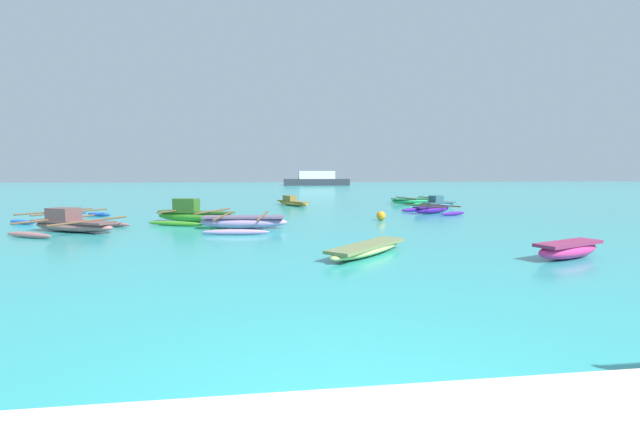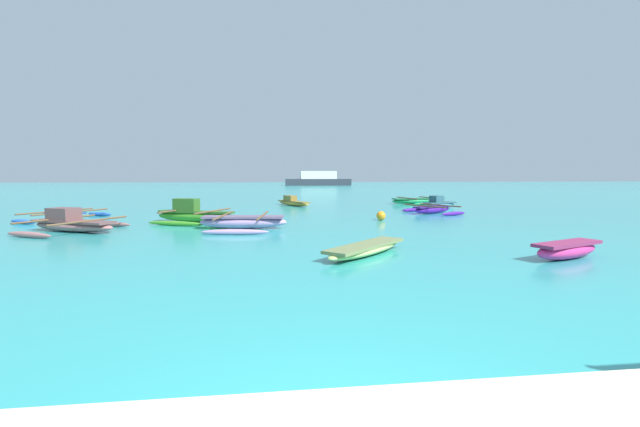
% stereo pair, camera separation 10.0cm
% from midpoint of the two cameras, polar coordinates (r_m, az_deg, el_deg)
% --- Properties ---
extents(moored_boat_0, '(2.92, 3.49, 0.46)m').
position_cam_midpoint_polar(moored_boat_0, '(23.68, 14.57, 0.52)').
color(moored_boat_0, '#461794').
rests_on(moored_boat_0, ground_plane).
extents(moored_boat_1, '(2.30, 1.41, 0.42)m').
position_cam_midpoint_polar(moored_boat_1, '(12.22, 29.99, -4.13)').
color(moored_boat_1, '#E5307F').
rests_on(moored_boat_1, ground_plane).
extents(moored_boat_2, '(3.41, 3.87, 0.55)m').
position_cam_midpoint_polar(moored_boat_2, '(16.67, -10.31, -1.12)').
color(moored_boat_2, '#B189BE').
rests_on(moored_boat_2, ground_plane).
extents(moored_boat_3, '(3.33, 4.23, 0.41)m').
position_cam_midpoint_polar(moored_boat_3, '(22.93, -31.06, -0.25)').
color(moored_boat_3, blue).
rests_on(moored_boat_3, ground_plane).
extents(moored_boat_4, '(3.73, 3.94, 1.02)m').
position_cam_midpoint_polar(moored_boat_4, '(19.51, -16.54, -0.13)').
color(moored_boat_4, '#419826').
rests_on(moored_boat_4, ground_plane).
extents(moored_boat_5, '(2.78, 2.88, 0.28)m').
position_cam_midpoint_polar(moored_boat_5, '(11.16, 6.09, -4.66)').
color(moored_boat_5, '#B7CF71').
rests_on(moored_boat_5, ground_plane).
extents(moored_boat_6, '(2.16, 3.58, 0.67)m').
position_cam_midpoint_polar(moored_boat_6, '(28.85, -3.82, 1.53)').
color(moored_boat_6, gold).
rests_on(moored_boat_6, ground_plane).
extents(moored_boat_7, '(2.48, 1.61, 0.78)m').
position_cam_midpoint_polar(moored_boat_7, '(27.65, 15.43, 1.28)').
color(moored_boat_7, teal).
rests_on(moored_boat_7, ground_plane).
extents(moored_boat_8, '(4.27, 3.55, 0.45)m').
position_cam_midpoint_polar(moored_boat_8, '(31.61, 12.78, 1.69)').
color(moored_boat_8, '#1B9351').
rests_on(moored_boat_8, ground_plane).
extents(moored_boat_9, '(3.63, 4.07, 0.86)m').
position_cam_midpoint_polar(moored_boat_9, '(18.02, -30.33, -1.19)').
color(moored_boat_9, '#A06464').
rests_on(moored_boat_9, ground_plane).
extents(mooring_buoy_0, '(0.42, 0.42, 0.42)m').
position_cam_midpoint_polar(mooring_buoy_0, '(19.65, 7.99, -0.29)').
color(mooring_buoy_0, orange).
rests_on(mooring_buoy_0, ground_plane).
extents(distant_ferry, '(12.79, 2.81, 2.81)m').
position_cam_midpoint_polar(distant_ferry, '(84.38, -0.49, 4.54)').
color(distant_ferry, '#2D333D').
rests_on(distant_ferry, ground_plane).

